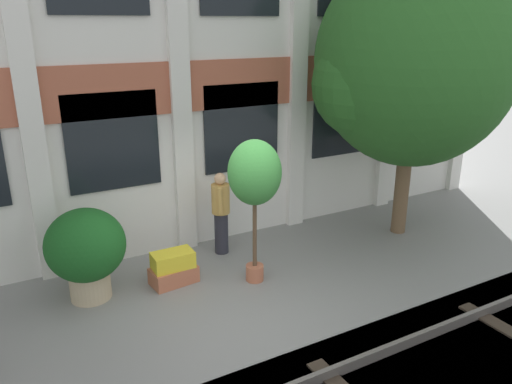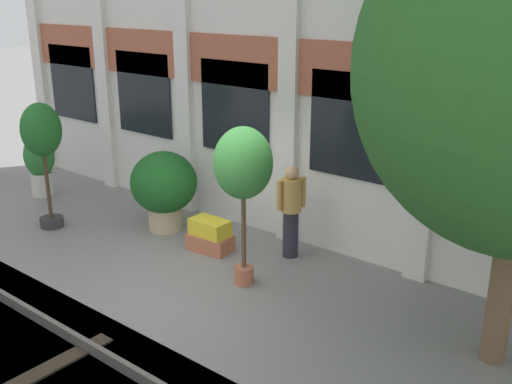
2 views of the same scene
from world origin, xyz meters
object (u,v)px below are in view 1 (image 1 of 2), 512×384
at_px(broadleaf_tree, 414,66).
at_px(potted_plant_ribbed_drum, 86,249).
at_px(potted_plant_square_trough, 173,268).
at_px(resident_by_doorway, 221,211).
at_px(potted_plant_low_pan, 255,176).

height_order(broadleaf_tree, potted_plant_ribbed_drum, broadleaf_tree).
height_order(potted_plant_square_trough, resident_by_doorway, resident_by_doorway).
height_order(potted_plant_low_pan, potted_plant_square_trough, potted_plant_low_pan).
xyz_separation_m(potted_plant_ribbed_drum, resident_by_doorway, (2.54, 0.49, -0.01)).
bearing_deg(potted_plant_square_trough, potted_plant_ribbed_drum, 171.78).
bearing_deg(potted_plant_low_pan, broadleaf_tree, 5.84).
bearing_deg(potted_plant_ribbed_drum, broadleaf_tree, -3.60).
bearing_deg(broadleaf_tree, potted_plant_square_trough, 177.66).
distance_m(potted_plant_square_trough, resident_by_doorway, 1.51).
height_order(broadleaf_tree, resident_by_doorway, broadleaf_tree).
relative_size(broadleaf_tree, potted_plant_low_pan, 2.25).
height_order(potted_plant_low_pan, potted_plant_ribbed_drum, potted_plant_low_pan).
bearing_deg(resident_by_doorway, potted_plant_ribbed_drum, -142.20).
xyz_separation_m(broadleaf_tree, potted_plant_ribbed_drum, (-6.24, 0.39, -2.55)).
bearing_deg(resident_by_doorway, potted_plant_low_pan, -61.75).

